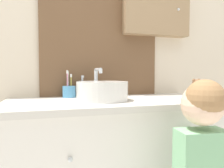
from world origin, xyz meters
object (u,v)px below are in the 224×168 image
at_px(child_figure, 201,166).
at_px(teddy_bear, 196,89).
at_px(sink_basin, 102,90).
at_px(soap_dispenser, 82,88).
at_px(toothbrush_holder, 69,91).

relative_size(child_figure, teddy_bear, 7.65).
bearing_deg(sink_basin, soap_dispenser, 111.47).
distance_m(sink_basin, toothbrush_holder, 0.28).
bearing_deg(child_figure, sink_basin, 124.11).
bearing_deg(teddy_bear, toothbrush_holder, 161.54).
bearing_deg(toothbrush_holder, soap_dispenser, 4.63).
bearing_deg(toothbrush_holder, child_figure, -54.02).
xyz_separation_m(sink_basin, soap_dispenser, (-0.09, 0.22, -0.00)).
bearing_deg(teddy_bear, sink_basin, 175.05).
xyz_separation_m(sink_basin, child_figure, (0.33, -0.48, -0.30)).
xyz_separation_m(sink_basin, toothbrush_holder, (-0.18, 0.21, -0.02)).
distance_m(toothbrush_holder, soap_dispenser, 0.09).
xyz_separation_m(sink_basin, teddy_bear, (0.62, -0.05, 0.00)).
bearing_deg(teddy_bear, soap_dispenser, 158.83).
bearing_deg(sink_basin, teddy_bear, -4.95).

